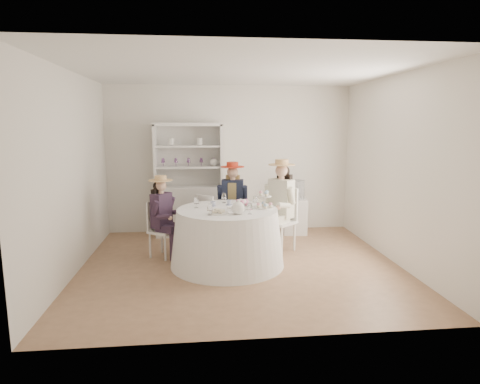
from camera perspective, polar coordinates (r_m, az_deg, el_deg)
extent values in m
plane|color=#855F42|center=(5.83, 0.10, -10.40)|extent=(4.50, 4.50, 0.00)
plane|color=white|center=(5.53, 0.11, 16.94)|extent=(4.50, 4.50, 0.00)
plane|color=silver|center=(7.50, -1.48, 4.65)|extent=(4.50, 0.00, 4.50)
plane|color=silver|center=(3.56, 3.43, -0.80)|extent=(4.50, 0.00, 4.50)
plane|color=silver|center=(5.74, -22.86, 2.41)|extent=(0.00, 4.50, 4.50)
plane|color=silver|center=(6.17, 21.41, 2.95)|extent=(0.00, 4.50, 4.50)
cone|color=white|center=(5.75, -1.83, -6.50)|extent=(1.62, 1.62, 0.80)
cylinder|color=white|center=(5.66, -1.85, -2.52)|extent=(1.42, 1.42, 0.02)
cube|color=silver|center=(7.35, -7.18, -2.63)|extent=(1.26, 0.66, 0.90)
cube|color=silver|center=(7.41, -7.30, 5.26)|extent=(1.18, 0.26, 1.10)
cube|color=silver|center=(7.19, -7.43, 9.51)|extent=(1.26, 0.66, 0.06)
cube|color=silver|center=(7.25, -11.93, 5.04)|extent=(0.12, 0.45, 1.10)
cube|color=silver|center=(7.22, -2.73, 5.22)|extent=(0.12, 0.45, 1.10)
cube|color=silver|center=(7.23, -7.31, 3.57)|extent=(1.17, 0.60, 0.03)
cube|color=silver|center=(7.20, -7.37, 6.49)|extent=(1.17, 0.60, 0.03)
sphere|color=white|center=(7.22, -3.75, 4.26)|extent=(0.14, 0.14, 0.14)
cube|color=silver|center=(7.49, 7.79, -3.39)|extent=(0.46, 0.46, 0.65)
cylinder|color=black|center=(7.39, 7.88, 0.34)|extent=(0.40, 0.40, 0.34)
cube|color=silver|center=(6.20, -10.87, -5.51)|extent=(0.49, 0.49, 0.04)
cylinder|color=silver|center=(6.06, -10.59, -7.84)|extent=(0.03, 0.03, 0.39)
cylinder|color=silver|center=(6.28, -8.99, -7.19)|extent=(0.03, 0.03, 0.39)
cylinder|color=silver|center=(6.23, -12.65, -7.42)|extent=(0.03, 0.03, 0.39)
cylinder|color=silver|center=(6.44, -11.03, -6.81)|extent=(0.03, 0.03, 0.39)
cube|color=silver|center=(6.24, -12.09, -3.19)|extent=(0.21, 0.30, 0.44)
cube|color=black|center=(6.13, -11.10, -2.53)|extent=(0.32, 0.36, 0.51)
cube|color=black|center=(6.05, -10.57, -5.16)|extent=(0.31, 0.26, 0.11)
cylinder|color=black|center=(6.05, -9.56, -7.74)|extent=(0.09, 0.09, 0.41)
cylinder|color=black|center=(5.96, -11.95, -2.31)|extent=(0.17, 0.15, 0.24)
cube|color=black|center=(6.18, -9.66, -4.84)|extent=(0.31, 0.26, 0.11)
cylinder|color=black|center=(6.18, -8.67, -7.37)|extent=(0.09, 0.09, 0.41)
cylinder|color=black|center=(6.24, -9.82, -1.71)|extent=(0.17, 0.15, 0.24)
cylinder|color=#D8A889|center=(6.08, -11.18, -0.01)|extent=(0.08, 0.08, 0.07)
sphere|color=#D8A889|center=(6.07, -11.21, 0.89)|extent=(0.17, 0.17, 0.17)
sphere|color=black|center=(6.09, -11.50, 0.80)|extent=(0.17, 0.17, 0.17)
cube|color=black|center=(6.15, -11.66, -1.10)|extent=(0.18, 0.22, 0.34)
cylinder|color=tan|center=(6.05, -11.23, 1.64)|extent=(0.35, 0.35, 0.01)
cylinder|color=tan|center=(6.05, -11.25, 1.97)|extent=(0.18, 0.18, 0.07)
cube|color=silver|center=(6.75, -1.07, -3.72)|extent=(0.45, 0.45, 0.04)
cylinder|color=silver|center=(6.67, -2.52, -5.89)|extent=(0.04, 0.04, 0.43)
cylinder|color=silver|center=(6.64, 0.18, -5.94)|extent=(0.04, 0.04, 0.43)
cylinder|color=silver|center=(6.97, -2.25, -5.21)|extent=(0.04, 0.04, 0.43)
cylinder|color=silver|center=(6.94, 0.34, -5.25)|extent=(0.04, 0.04, 0.43)
cube|color=silver|center=(6.86, -0.95, -1.23)|extent=(0.37, 0.09, 0.49)
cube|color=#1C2238|center=(6.69, -1.06, -0.66)|extent=(0.38, 0.25, 0.57)
cube|color=tan|center=(6.69, -1.06, -0.66)|extent=(0.17, 0.24, 0.49)
cube|color=#1C2238|center=(6.62, -1.91, -3.28)|extent=(0.18, 0.35, 0.12)
cylinder|color=#1C2238|center=(6.56, -2.01, -6.05)|extent=(0.10, 0.10, 0.45)
cylinder|color=#1C2238|center=(6.66, -2.83, -0.11)|extent=(0.11, 0.18, 0.27)
cube|color=#1C2238|center=(6.61, -0.39, -3.30)|extent=(0.18, 0.35, 0.12)
cylinder|color=#1C2238|center=(6.55, -0.47, -6.08)|extent=(0.10, 0.10, 0.45)
cylinder|color=#1C2238|center=(6.63, 0.66, -0.15)|extent=(0.11, 0.18, 0.27)
cylinder|color=#D8A889|center=(6.65, -1.07, 1.92)|extent=(0.09, 0.09, 0.08)
sphere|color=#D8A889|center=(6.63, -1.07, 2.85)|extent=(0.19, 0.19, 0.19)
sphere|color=tan|center=(6.68, -1.04, 2.77)|extent=(0.19, 0.19, 0.19)
cube|color=tan|center=(6.74, -1.01, 0.86)|extent=(0.24, 0.12, 0.37)
cylinder|color=red|center=(6.62, -1.08, 3.60)|extent=(0.39, 0.39, 0.01)
cylinder|color=red|center=(6.62, -1.08, 3.94)|extent=(0.20, 0.20, 0.08)
cube|color=silver|center=(6.39, 5.70, -4.29)|extent=(0.58, 0.58, 0.04)
cylinder|color=silver|center=(6.42, 3.58, -6.38)|extent=(0.04, 0.04, 0.46)
cylinder|color=silver|center=(6.23, 5.96, -6.93)|extent=(0.04, 0.04, 0.46)
cylinder|color=silver|center=(6.67, 5.40, -5.79)|extent=(0.04, 0.04, 0.46)
cylinder|color=silver|center=(6.49, 7.73, -6.29)|extent=(0.04, 0.04, 0.46)
cube|color=silver|center=(6.48, 6.74, -1.58)|extent=(0.28, 0.32, 0.52)
cube|color=beige|center=(6.33, 5.87, -0.88)|extent=(0.40, 0.42, 0.60)
cube|color=beige|center=(6.33, 4.36, -3.63)|extent=(0.35, 0.33, 0.12)
cylinder|color=beige|center=(6.30, 3.50, -6.60)|extent=(0.10, 0.10, 0.48)
cylinder|color=beige|center=(6.41, 4.13, -0.06)|extent=(0.20, 0.19, 0.29)
cube|color=beige|center=(6.22, 5.71, -3.88)|extent=(0.35, 0.33, 0.12)
cylinder|color=beige|center=(6.19, 4.84, -6.92)|extent=(0.10, 0.10, 0.48)
cylinder|color=beige|center=(6.16, 7.25, -0.51)|extent=(0.20, 0.19, 0.29)
cylinder|color=#D8A889|center=(6.28, 5.92, 2.01)|extent=(0.09, 0.09, 0.08)
sphere|color=#D8A889|center=(6.26, 5.94, 3.04)|extent=(0.20, 0.20, 0.20)
sphere|color=black|center=(6.30, 6.19, 2.93)|extent=(0.20, 0.20, 0.20)
cube|color=black|center=(6.36, 6.35, 0.78)|extent=(0.23, 0.24, 0.39)
cylinder|color=tan|center=(6.25, 5.96, 3.89)|extent=(0.41, 0.41, 0.01)
cylinder|color=tan|center=(6.25, 5.96, 4.27)|extent=(0.21, 0.21, 0.08)
cube|color=silver|center=(6.56, -4.06, -4.37)|extent=(0.52, 0.52, 0.04)
cylinder|color=silver|center=(6.63, -2.24, -6.08)|extent=(0.03, 0.03, 0.40)
cylinder|color=silver|center=(6.81, -4.21, -5.68)|extent=(0.03, 0.03, 0.40)
cylinder|color=silver|center=(6.41, -3.86, -6.65)|extent=(0.03, 0.03, 0.40)
cylinder|color=silver|center=(6.60, -5.85, -6.22)|extent=(0.03, 0.03, 0.40)
cube|color=silver|center=(6.38, -5.04, -2.49)|extent=(0.28, 0.25, 0.46)
imported|color=white|center=(5.84, -3.85, -1.74)|extent=(0.09, 0.09, 0.06)
imported|color=white|center=(5.91, -1.56, -1.55)|extent=(0.08, 0.08, 0.07)
imported|color=white|center=(5.74, 0.57, -1.91)|extent=(0.10, 0.10, 0.06)
imported|color=white|center=(5.62, 0.46, -2.17)|extent=(0.30, 0.30, 0.06)
sphere|color=pink|center=(5.62, 0.89, -1.55)|extent=(0.07, 0.07, 0.07)
sphere|color=white|center=(5.65, 0.75, -1.49)|extent=(0.07, 0.07, 0.07)
sphere|color=pink|center=(5.67, 0.47, -1.45)|extent=(0.07, 0.07, 0.07)
sphere|color=white|center=(5.67, 0.13, -1.45)|extent=(0.07, 0.07, 0.07)
sphere|color=pink|center=(5.65, -0.17, -1.48)|extent=(0.07, 0.07, 0.07)
sphere|color=white|center=(5.62, -0.32, -1.54)|extent=(0.07, 0.07, 0.07)
sphere|color=pink|center=(5.59, -0.29, -1.61)|extent=(0.07, 0.07, 0.07)
sphere|color=white|center=(5.56, -0.08, -1.66)|extent=(0.07, 0.07, 0.07)
sphere|color=pink|center=(5.55, 0.26, -1.68)|extent=(0.07, 0.07, 0.07)
sphere|color=white|center=(5.56, 0.59, -1.66)|extent=(0.07, 0.07, 0.07)
sphere|color=pink|center=(5.59, 0.83, -1.62)|extent=(0.07, 0.07, 0.07)
sphere|color=white|center=(5.31, -0.24, -2.33)|extent=(0.18, 0.18, 0.18)
cylinder|color=white|center=(5.32, 0.94, -2.20)|extent=(0.11, 0.03, 0.09)
cylinder|color=white|center=(5.29, -0.24, -1.38)|extent=(0.04, 0.04, 0.02)
cylinder|color=white|center=(5.36, -3.08, -3.01)|extent=(0.27, 0.27, 0.01)
cube|color=beige|center=(5.34, -3.64, -2.81)|extent=(0.06, 0.04, 0.03)
cube|color=beige|center=(5.36, -3.09, -2.62)|extent=(0.07, 0.06, 0.03)
cube|color=beige|center=(5.38, -2.54, -2.69)|extent=(0.08, 0.07, 0.03)
cube|color=beige|center=(5.40, -3.33, -2.54)|extent=(0.07, 0.07, 0.03)
cube|color=beige|center=(5.32, -2.73, -2.84)|extent=(0.07, 0.08, 0.03)
cylinder|color=white|center=(5.70, 3.49, -2.26)|extent=(0.26, 0.26, 0.01)
cylinder|color=white|center=(5.69, 3.49, -1.47)|extent=(0.02, 0.02, 0.17)
cylinder|color=white|center=(5.67, 3.50, -0.60)|extent=(0.20, 0.20, 0.01)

